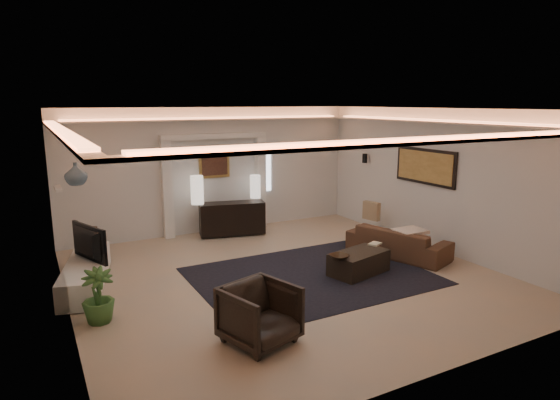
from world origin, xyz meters
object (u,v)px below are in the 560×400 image
sofa (398,242)px  console (232,218)px  armchair (260,314)px  coffee_table (359,263)px

sofa → console: bearing=18.9°
console → sofa: size_ratio=0.74×
sofa → armchair: (-3.95, -1.87, 0.09)m
sofa → coffee_table: 1.39m
armchair → console: bearing=54.2°
coffee_table → armchair: 3.00m
coffee_table → armchair: (-2.64, -1.41, 0.18)m
console → coffee_table: (1.02, -3.40, -0.20)m
console → armchair: (-1.62, -4.82, -0.02)m
console → coffee_table: console is taller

